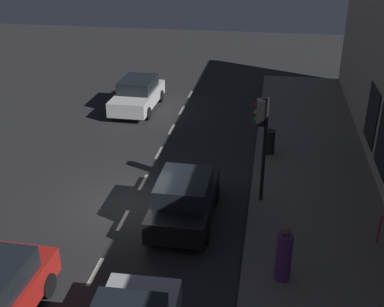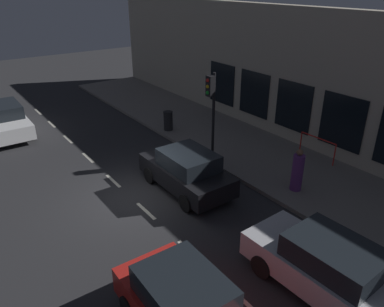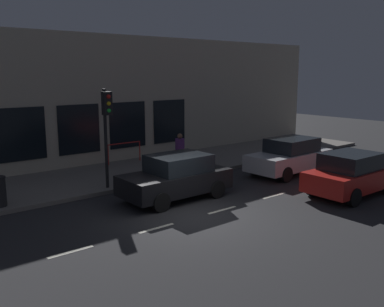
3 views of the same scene
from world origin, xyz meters
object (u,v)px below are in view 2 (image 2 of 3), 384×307
at_px(pedestrian_0, 297,172).
at_px(trash_bin, 168,121).
at_px(parked_car_0, 327,267).
at_px(parked_car_1, 5,120).
at_px(traffic_light, 211,99).
at_px(parked_car_2, 187,171).

height_order(pedestrian_0, trash_bin, pedestrian_0).
relative_size(parked_car_0, trash_bin, 4.30).
relative_size(parked_car_1, trash_bin, 4.44).
bearing_deg(traffic_light, parked_car_1, 127.77).
height_order(parked_car_0, parked_car_2, same).
bearing_deg(trash_bin, parked_car_1, 145.94).
distance_m(parked_car_0, parked_car_1, 16.58).
xyz_separation_m(traffic_light, parked_car_1, (-6.53, 8.42, -2.00)).
relative_size(parked_car_0, pedestrian_0, 2.62).
distance_m(parked_car_1, pedestrian_0, 14.45).
bearing_deg(pedestrian_0, parked_car_0, -169.27).
bearing_deg(parked_car_0, parked_car_1, 102.63).
distance_m(traffic_light, parked_car_1, 10.84).
relative_size(parked_car_1, pedestrian_0, 2.70).
xyz_separation_m(parked_car_1, pedestrian_0, (7.37, -12.43, 0.09)).
bearing_deg(trash_bin, pedestrian_0, -85.96).
distance_m(parked_car_0, parked_car_2, 6.20).
height_order(traffic_light, trash_bin, traffic_light).
bearing_deg(parked_car_0, pedestrian_0, 46.40).
distance_m(pedestrian_0, trash_bin, 7.85).
bearing_deg(pedestrian_0, parked_car_2, 103.04).
xyz_separation_m(parked_car_1, trash_bin, (6.81, -4.60, -0.15)).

